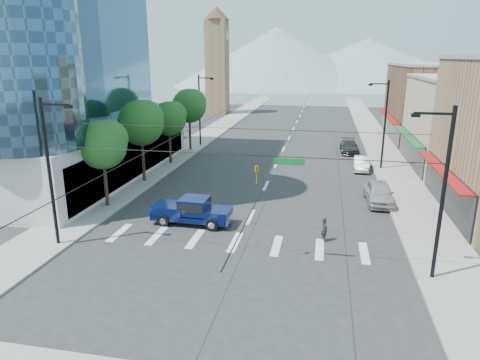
{
  "coord_description": "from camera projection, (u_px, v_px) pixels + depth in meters",
  "views": [
    {
      "loc": [
        4.89,
        -22.53,
        11.18
      ],
      "look_at": [
        -0.62,
        5.15,
        3.0
      ],
      "focal_mm": 32.0,
      "sensor_mm": 36.0,
      "label": 1
    }
  ],
  "objects": [
    {
      "name": "ground",
      "position": [
        233.0,
        253.0,
        25.25
      ],
      "size": [
        160.0,
        160.0,
        0.0
      ],
      "primitive_type": "plane",
      "color": "#28282B",
      "rests_on": "ground"
    },
    {
      "name": "sidewalk_left",
      "position": [
        211.0,
        132.0,
        65.16
      ],
      "size": [
        4.0,
        120.0,
        0.15
      ],
      "primitive_type": "cube",
      "color": "gray",
      "rests_on": "ground"
    },
    {
      "name": "sidewalk_right",
      "position": [
        375.0,
        138.0,
        60.66
      ],
      "size": [
        4.0,
        120.0,
        0.15
      ],
      "primitive_type": "cube",
      "color": "gray",
      "rests_on": "ground"
    },
    {
      "name": "shop_mid",
      "position": [
        478.0,
        126.0,
        42.86
      ],
      "size": [
        12.0,
        14.0,
        9.0
      ],
      "primitive_type": "cube",
      "color": "tan",
      "rests_on": "ground"
    },
    {
      "name": "shop_far",
      "position": [
        439.0,
        104.0,
        57.79
      ],
      "size": [
        12.0,
        18.0,
        10.0
      ],
      "primitive_type": "cube",
      "color": "brown",
      "rests_on": "ground"
    },
    {
      "name": "clock_tower",
      "position": [
        217.0,
        59.0,
        83.79
      ],
      "size": [
        4.8,
        4.8,
        20.4
      ],
      "color": "#8C6B4C",
      "rests_on": "ground"
    },
    {
      "name": "mountain_left",
      "position": [
        276.0,
        57.0,
        166.31
      ],
      "size": [
        80.0,
        80.0,
        22.0
      ],
      "primitive_type": "cone",
      "color": "gray",
      "rests_on": "ground"
    },
    {
      "name": "mountain_right",
      "position": [
        367.0,
        62.0,
        169.73
      ],
      "size": [
        90.0,
        90.0,
        18.0
      ],
      "primitive_type": "cone",
      "color": "gray",
      "rests_on": "ground"
    },
    {
      "name": "tree_near",
      "position": [
        104.0,
        143.0,
        31.68
      ],
      "size": [
        3.65,
        3.64,
        6.71
      ],
      "color": "black",
      "rests_on": "ground"
    },
    {
      "name": "tree_midnear",
      "position": [
        143.0,
        121.0,
        38.11
      ],
      "size": [
        4.09,
        4.09,
        7.52
      ],
      "color": "black",
      "rests_on": "ground"
    },
    {
      "name": "tree_midfar",
      "position": [
        170.0,
        118.0,
        44.87
      ],
      "size": [
        3.65,
        3.64,
        6.71
      ],
      "color": "black",
      "rests_on": "ground"
    },
    {
      "name": "tree_far",
      "position": [
        190.0,
        105.0,
        51.29
      ],
      "size": [
        4.09,
        4.09,
        7.52
      ],
      "color": "black",
      "rests_on": "ground"
    },
    {
      "name": "signal_rig",
      "position": [
        232.0,
        183.0,
        22.98
      ],
      "size": [
        21.8,
        0.2,
        9.0
      ],
      "color": "black",
      "rests_on": "ground"
    },
    {
      "name": "lamp_pole_nw",
      "position": [
        201.0,
        108.0,
        54.13
      ],
      "size": [
        2.0,
        0.25,
        9.0
      ],
      "color": "black",
      "rests_on": "ground"
    },
    {
      "name": "lamp_pole_ne",
      "position": [
        384.0,
        121.0,
        42.6
      ],
      "size": [
        2.0,
        0.25,
        9.0
      ],
      "color": "black",
      "rests_on": "ground"
    },
    {
      "name": "pickup_truck",
      "position": [
        191.0,
        210.0,
        29.46
      ],
      "size": [
        5.6,
        2.3,
        1.88
      ],
      "rotation": [
        0.0,
        0.0,
        -0.03
      ],
      "color": "#08113E",
      "rests_on": "ground"
    },
    {
      "name": "pedestrian",
      "position": [
        324.0,
        229.0,
        26.73
      ],
      "size": [
        0.56,
        0.66,
        1.55
      ],
      "primitive_type": "imported",
      "rotation": [
        0.0,
        0.0,
        1.97
      ],
      "color": "black",
      "rests_on": "ground"
    },
    {
      "name": "parked_car_near",
      "position": [
        379.0,
        193.0,
        33.64
      ],
      "size": [
        2.2,
        5.09,
        1.71
      ],
      "primitive_type": "imported",
      "rotation": [
        0.0,
        0.0,
        0.04
      ],
      "color": "#B3B3B8",
      "rests_on": "ground"
    },
    {
      "name": "parked_car_mid",
      "position": [
        361.0,
        163.0,
        43.54
      ],
      "size": [
        1.67,
        4.26,
        1.38
      ],
      "primitive_type": "imported",
      "rotation": [
        0.0,
        0.0,
        -0.05
      ],
      "color": "silver",
      "rests_on": "ground"
    },
    {
      "name": "parked_car_far",
      "position": [
        349.0,
        147.0,
        51.41
      ],
      "size": [
        2.21,
        5.08,
        1.45
      ],
      "primitive_type": "imported",
      "rotation": [
        0.0,
        0.0,
        0.03
      ],
      "color": "#2A2B2C",
      "rests_on": "ground"
    }
  ]
}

